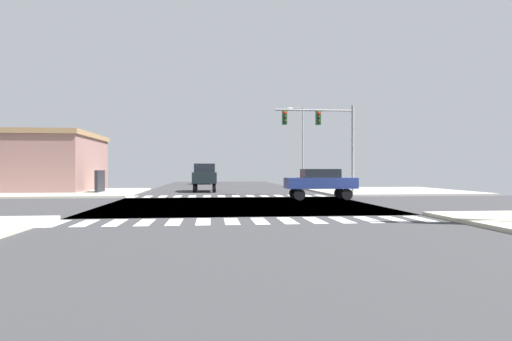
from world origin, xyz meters
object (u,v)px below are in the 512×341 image
(street_lamp, at_px, (301,140))
(suv_farside_1, at_px, (205,175))
(traffic_signal_mast, at_px, (323,129))
(sedan_crossing_1, at_px, (320,181))
(pickup_nearside_1, at_px, (207,174))

(street_lamp, height_order, suv_farside_1, street_lamp)
(traffic_signal_mast, xyz_separation_m, sedan_crossing_1, (-1.30, -4.22, -3.67))
(street_lamp, xyz_separation_m, suv_farside_1, (-9.88, -7.82, -3.60))
(pickup_nearside_1, relative_size, suv_farside_1, 1.11)
(pickup_nearside_1, height_order, suv_farside_1, pickup_nearside_1)
(traffic_signal_mast, xyz_separation_m, street_lamp, (1.31, 13.94, 0.21))
(suv_farside_1, bearing_deg, pickup_nearside_1, -90.00)
(suv_farside_1, distance_m, sedan_crossing_1, 12.63)
(traffic_signal_mast, bearing_deg, sedan_crossing_1, -107.17)
(street_lamp, distance_m, suv_farside_1, 13.11)
(traffic_signal_mast, bearing_deg, pickup_nearside_1, 108.56)
(street_lamp, xyz_separation_m, sedan_crossing_1, (-2.62, -18.16, -3.88))
(pickup_nearside_1, bearing_deg, street_lamp, 130.48)
(suv_farside_1, bearing_deg, traffic_signal_mast, 144.47)
(traffic_signal_mast, height_order, pickup_nearside_1, traffic_signal_mast)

